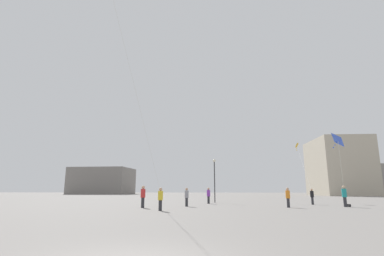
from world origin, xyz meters
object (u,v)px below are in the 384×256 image
Objects in this scene: person_in_yellow at (160,198)px; handbag_beside_flyer at (349,206)px; person_in_teal at (344,195)px; building_right_hall at (377,179)px; building_centre_hall at (338,167)px; building_left_hall at (102,181)px; person_in_black at (312,196)px; kite_amber_diamond at (297,146)px; kite_cobalt_delta at (338,140)px; person_in_orange at (288,196)px; lamppost_east at (214,173)px; person_in_purple at (208,195)px; person_in_red at (143,196)px; person_in_grey at (187,196)px.

person_in_yellow is 5.13× the size of handbag_beside_flyer.
person_in_teal is 79.78m from building_right_hall.
building_left_hall is at bearing 164.27° from building_centre_hall.
kite_amber_diamond is (0.95, 7.37, 6.23)m from person_in_black.
person_in_black is at bearing 115.05° from handbag_beside_flyer.
building_right_hall reaches higher than person_in_yellow.
person_in_black is (13.92, 9.93, -0.03)m from person_in_yellow.
kite_cobalt_delta is (14.15, 2.97, 4.58)m from person_in_yellow.
kite_amber_diamond is 1.71× the size of kite_cobalt_delta.
lamppost_east reaches higher than person_in_orange.
person_in_purple is 0.07× the size of building_right_hall.
person_in_red reaches higher than handbag_beside_flyer.
building_left_hall is at bearing 44.56° from person_in_black.
building_centre_hall reaches higher than person_in_teal.
person_in_orange is 0.21× the size of kite_amber_diamond.
kite_cobalt_delta is (12.75, -2.66, 4.57)m from person_in_grey.
person_in_purple reaches higher than handbag_beside_flyer.
person_in_purple is 14.46m from kite_amber_diamond.
person_in_purple is at bearing -104.17° from lamppost_east.
person_in_purple is 3.80m from lamppost_east.
building_left_hall reaches higher than handbag_beside_flyer.
person_in_grey is 82.07m from building_left_hall.
building_centre_hall reaches higher than person_in_purple.
building_left_hall is at bearing -29.58° from person_in_yellow.
person_in_black is 54.53m from building_centre_hall.
building_centre_hall is at bearing 126.06° from person_in_red.
kite_amber_diamond is 79.43m from building_left_hall.
building_right_hall is at bearing -2.64° from building_left_hall.
person_in_teal is 1.12× the size of person_in_yellow.
building_right_hall is at bearing 41.87° from building_centre_hall.
lamppost_east is at bearing -126.42° from building_centre_hall.
kite_cobalt_delta is at bearing -119.62° from building_right_hall.
person_in_orange is 11.48m from lamppost_east.
person_in_teal reaches higher than person_in_purple.
person_in_teal is 5.35m from person_in_orange.
person_in_red is 22.75m from kite_amber_diamond.
building_left_hall is 75.89m from lamppost_east.
person_in_grey is (-12.52, -4.31, 0.04)m from person_in_black.
building_centre_hall is at bearing -15.73° from building_left_hall.
person_in_red is at bearing -66.58° from building_left_hall.
kite_amber_diamond is (4.67, 12.63, 6.18)m from person_in_orange.
person_in_teal is 0.09× the size of building_left_hall.
person_in_grey is (-1.89, -5.58, -0.02)m from person_in_purple.
kite_cobalt_delta is 14.60× the size of handbag_beside_flyer.
kite_amber_diamond is at bearing -94.05° from person_in_yellow.
building_right_hall is (57.22, 71.53, 3.63)m from person_in_red.
handbag_beside_flyer is (-39.33, -69.02, -4.51)m from building_right_hall.
person_in_yellow reaches higher than handbag_beside_flyer.
person_in_yellow is 86.58m from building_left_hall.
person_in_orange is at bearing -118.76° from person_in_yellow.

